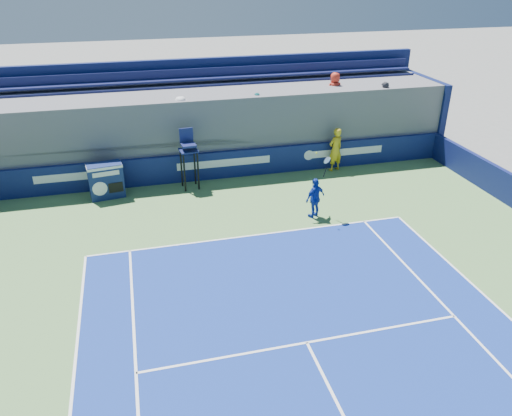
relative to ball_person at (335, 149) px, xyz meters
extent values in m
imported|color=gold|center=(0.00, 0.00, 0.00)|extent=(0.82, 0.67, 1.94)
cube|color=white|center=(-4.92, -4.85, -0.96)|extent=(10.97, 0.07, 0.00)
cube|color=white|center=(-4.92, -10.34, -0.96)|extent=(8.23, 0.07, 0.00)
cube|color=#0D174D|center=(-4.92, 0.36, -0.38)|extent=(20.40, 0.20, 1.20)
cube|color=white|center=(-10.92, 0.26, -0.26)|extent=(3.20, 0.01, 0.32)
cube|color=white|center=(-4.92, 0.26, -0.26)|extent=(4.00, 0.01, 0.32)
cube|color=white|center=(0.58, 0.26, -0.26)|extent=(3.60, 0.01, 0.32)
cylinder|color=white|center=(-1.12, 0.26, -0.26)|extent=(0.44, 0.01, 0.44)
cube|color=#0F1C4E|center=(-9.76, -0.40, -0.28)|extent=(1.39, 0.89, 1.40)
cube|color=silver|center=(-9.76, -0.40, 0.35)|extent=(1.41, 0.91, 0.10)
cylinder|color=white|center=(-10.00, -0.80, -0.43)|extent=(0.56, 0.10, 0.56)
cube|color=black|center=(-9.41, -0.71, -0.48)|extent=(0.55, 0.10, 0.40)
cube|color=silver|center=(-9.71, -0.76, 0.14)|extent=(0.99, 0.16, 0.18)
cylinder|color=black|center=(-6.71, -0.65, -0.18)|extent=(0.08, 0.08, 1.60)
cylinder|color=black|center=(-6.15, -0.59, -0.18)|extent=(0.08, 0.08, 1.60)
cylinder|color=black|center=(-6.77, -0.09, -0.18)|extent=(0.08, 0.08, 1.60)
cylinder|color=black|center=(-6.21, -0.03, -0.18)|extent=(0.08, 0.08, 1.60)
cube|color=#0E1647|center=(-6.46, -0.34, 0.65)|extent=(0.77, 0.77, 0.06)
cube|color=#141B4D|center=(-6.45, -0.44, 0.90)|extent=(0.59, 0.50, 0.08)
cube|color=#141B4B|center=(-6.49, -0.08, 1.20)|extent=(0.55, 0.12, 0.60)
imported|color=#132E9F|center=(-2.42, -4.04, -0.22)|extent=(0.96, 0.71, 1.51)
cylinder|color=black|center=(-2.08, -3.96, 0.72)|extent=(0.08, 0.16, 0.39)
torus|color=#BCBCC0|center=(-2.05, -4.03, 1.20)|extent=(0.32, 0.21, 0.29)
cylinder|color=white|center=(-2.05, -4.03, 1.20)|extent=(0.26, 0.16, 0.24)
sphere|color=yellow|center=(-2.53, -4.19, 1.57)|extent=(0.07, 0.07, 0.07)
cube|color=#545459|center=(-4.92, 2.26, 0.71)|extent=(20.40, 3.60, 3.38)
cube|color=#545459|center=(-4.92, 0.91, 0.49)|extent=(20.40, 0.90, 0.55)
cube|color=#121845|center=(-4.92, 0.81, 0.97)|extent=(20.00, 0.45, 0.08)
cube|color=#121845|center=(-4.92, 1.06, 1.17)|extent=(20.00, 0.06, 0.45)
cube|color=#545459|center=(-4.92, 1.81, 1.04)|extent=(20.40, 0.90, 0.55)
cube|color=#121845|center=(-4.92, 1.71, 1.52)|extent=(20.00, 0.45, 0.08)
cube|color=#121845|center=(-4.92, 1.96, 1.72)|extent=(20.00, 0.06, 0.45)
cube|color=#545459|center=(-4.92, 2.71, 1.59)|extent=(20.40, 0.90, 0.55)
cube|color=#121845|center=(-4.92, 2.61, 2.07)|extent=(20.00, 0.45, 0.08)
cube|color=#121845|center=(-4.92, 2.86, 2.27)|extent=(20.00, 0.06, 0.45)
cube|color=#545459|center=(-4.92, 3.61, 2.14)|extent=(20.40, 0.90, 0.55)
cube|color=#121845|center=(-4.92, 3.51, 2.62)|extent=(20.00, 0.45, 0.08)
cube|color=#121845|center=(-4.92, 3.76, 2.82)|extent=(20.00, 0.06, 0.45)
cube|color=#0C1647|center=(-4.92, 4.21, 1.22)|extent=(20.80, 0.30, 4.40)
cube|color=#0C1647|center=(5.43, 2.26, 0.72)|extent=(0.30, 3.90, 3.40)
imported|color=yellow|center=(-11.85, 0.86, 1.55)|extent=(0.80, 0.66, 1.53)
imported|color=silver|center=(-6.52, 0.86, 1.66)|extent=(1.16, 0.71, 1.74)
imported|color=teal|center=(-3.31, 0.86, 1.64)|extent=(1.03, 0.51, 1.70)
imported|color=red|center=(0.51, 1.76, 2.15)|extent=(0.84, 0.59, 1.63)
imported|color=black|center=(2.51, 0.86, 1.71)|extent=(0.77, 0.61, 1.85)
camera|label=1|loc=(-8.46, -19.22, 7.49)|focal=35.00mm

